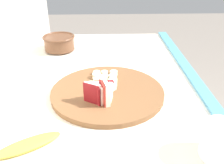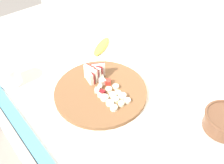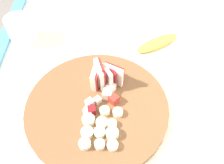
# 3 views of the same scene
# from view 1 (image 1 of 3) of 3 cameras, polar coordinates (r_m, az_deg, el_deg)

# --- Properties ---
(cutting_board) EXTENTS (0.35, 0.35, 0.02)m
(cutting_board) POSITION_cam_1_polar(r_m,az_deg,el_deg) (0.79, -1.03, -2.30)
(cutting_board) COLOR brown
(cutting_board) RESTS_ON tiled_countertop
(apple_wedge_fan) EXTENTS (0.06, 0.09, 0.06)m
(apple_wedge_fan) POSITION_cam_1_polar(r_m,az_deg,el_deg) (0.71, -2.34, -2.51)
(apple_wedge_fan) COLOR #A32323
(apple_wedge_fan) RESTS_ON cutting_board
(apple_dice_pile) EXTENTS (0.09, 0.09, 0.02)m
(apple_dice_pile) POSITION_cam_1_polar(r_m,az_deg,el_deg) (0.77, -2.44, -1.66)
(apple_dice_pile) COLOR beige
(apple_dice_pile) RESTS_ON cutting_board
(banana_slice_rows) EXTENTS (0.11, 0.10, 0.02)m
(banana_slice_rows) POSITION_cam_1_polar(r_m,az_deg,el_deg) (0.84, -1.76, 0.88)
(banana_slice_rows) COLOR beige
(banana_slice_rows) RESTS_ON cutting_board
(ceramic_bowl) EXTENTS (0.14, 0.14, 0.07)m
(ceramic_bowl) POSITION_cam_1_polar(r_m,az_deg,el_deg) (1.15, -11.93, 8.83)
(ceramic_bowl) COLOR brown
(ceramic_bowl) RESTS_ON tiled_countertop
(banana_peel) EXTENTS (0.12, 0.16, 0.02)m
(banana_peel) POSITION_cam_1_polar(r_m,az_deg,el_deg) (0.63, -18.57, -13.36)
(banana_peel) COLOR gold
(banana_peel) RESTS_ON tiled_countertop
(small_jar) EXTENTS (0.08, 0.08, 0.08)m
(small_jar) POSITION_cam_1_polar(r_m,az_deg,el_deg) (0.60, 23.47, -12.26)
(small_jar) COLOR white
(small_jar) RESTS_ON tiled_countertop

